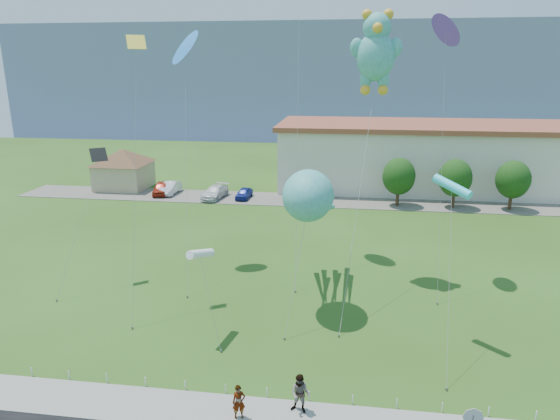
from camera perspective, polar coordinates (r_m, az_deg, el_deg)
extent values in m
plane|color=#2C4914|center=(26.36, -3.28, -18.69)|extent=(160.00, 160.00, 0.00)
cube|color=gray|center=(24.17, -4.64, -22.25)|extent=(80.00, 2.50, 0.10)
cube|color=#59544C|center=(58.35, 3.32, 1.12)|extent=(70.00, 6.00, 0.06)
cube|color=slate|center=(141.32, 6.32, 14.91)|extent=(160.00, 50.00, 25.00)
cube|color=tan|center=(67.03, -17.39, 3.75)|extent=(6.00, 6.00, 3.20)
pyramid|color=brown|center=(66.58, -17.56, 5.85)|extent=(9.20, 9.20, 1.80)
cube|color=beige|center=(69.62, 25.97, 5.14)|extent=(60.00, 14.00, 7.60)
cube|color=brown|center=(69.08, 26.39, 8.48)|extent=(61.00, 15.00, 0.60)
cylinder|color=red|center=(21.96, 21.19, -21.18)|extent=(0.76, 0.04, 0.76)
cylinder|color=white|center=(21.95, 21.20, -21.22)|extent=(0.80, 0.02, 0.80)
cylinder|color=white|center=(29.18, -26.51, -16.21)|extent=(0.05, 0.05, 0.50)
cylinder|color=white|center=(28.17, -22.99, -16.97)|extent=(0.05, 0.05, 0.50)
cylinder|color=white|center=(27.28, -19.19, -17.71)|extent=(0.05, 0.05, 0.50)
cylinder|color=white|center=(26.51, -15.12, -18.42)|extent=(0.05, 0.05, 0.50)
cylinder|color=white|center=(25.87, -10.80, -19.07)|extent=(0.05, 0.05, 0.50)
cylinder|color=white|center=(25.37, -6.25, -19.64)|extent=(0.05, 0.05, 0.50)
cylinder|color=white|center=(25.02, -1.51, -20.11)|extent=(0.05, 0.05, 0.50)
cylinder|color=white|center=(24.83, 3.36, -20.45)|extent=(0.05, 0.05, 0.50)
cylinder|color=white|center=(24.80, 8.29, -20.67)|extent=(0.05, 0.05, 0.50)
cylinder|color=white|center=(24.93, 13.20, -20.74)|extent=(0.05, 0.05, 0.50)
cylinder|color=white|center=(25.21, 18.04, -20.68)|extent=(0.05, 0.05, 0.50)
cylinder|color=white|center=(25.66, 22.73, -20.49)|extent=(0.05, 0.05, 0.50)
cylinder|color=white|center=(26.24, 27.22, -20.18)|extent=(0.05, 0.05, 0.50)
cylinder|color=#3F2B19|center=(57.22, 13.28, 1.52)|extent=(0.36, 0.36, 2.20)
ellipsoid|color=#14380F|center=(56.71, 13.43, 3.77)|extent=(3.60, 3.60, 4.14)
cylinder|color=#3F2B19|center=(58.12, 19.18, 1.28)|extent=(0.36, 0.36, 2.20)
ellipsoid|color=#14380F|center=(57.61, 19.38, 3.49)|extent=(3.60, 3.60, 4.14)
cylinder|color=#3F2B19|center=(59.61, 24.83, 1.03)|extent=(0.36, 0.36, 2.20)
ellipsoid|color=#14380F|center=(59.12, 25.09, 3.18)|extent=(3.60, 3.60, 4.14)
imported|color=gray|center=(23.45, -4.73, -21.02)|extent=(0.67, 0.54, 1.59)
imported|color=gray|center=(23.63, 2.34, -20.25)|extent=(1.01, 0.85, 1.84)
imported|color=#A42714|center=(62.45, -13.38, 2.45)|extent=(2.60, 4.69, 1.51)
imported|color=silver|center=(62.44, -12.44, 2.48)|extent=(1.64, 4.45, 1.45)
imported|color=silver|center=(59.41, -7.46, 2.03)|extent=(2.74, 5.20, 1.44)
imported|color=navy|center=(59.01, -4.13, 1.93)|extent=(1.72, 3.71, 1.23)
imported|color=black|center=(57.60, 2.99, 1.76)|extent=(2.73, 4.98, 1.56)
ellipsoid|color=teal|center=(30.27, 3.23, 1.67)|extent=(3.14, 4.09, 3.14)
sphere|color=white|center=(29.04, 1.93, 1.76)|extent=(0.49, 0.49, 0.49)
sphere|color=white|center=(28.95, 4.14, 1.68)|extent=(0.49, 0.49, 0.49)
cylinder|color=slate|center=(29.39, 0.51, -14.48)|extent=(0.10, 0.10, 0.16)
cylinder|color=gray|center=(29.21, 1.80, -7.31)|extent=(0.92, 3.14, 6.56)
ellipsoid|color=teal|center=(36.02, 10.87, 16.83)|extent=(2.59, 2.20, 3.24)
sphere|color=teal|center=(36.10, 11.04, 19.83)|extent=(1.89, 1.89, 1.89)
sphere|color=#F7AB27|center=(36.15, 9.93, 21.15)|extent=(0.70, 0.70, 0.70)
sphere|color=#F7AB27|center=(36.21, 12.29, 21.02)|extent=(0.70, 0.70, 0.70)
sphere|color=#F7AB27|center=(35.30, 11.10, 19.76)|extent=(0.70, 0.70, 0.70)
ellipsoid|color=teal|center=(36.00, 8.76, 17.88)|extent=(0.90, 0.64, 1.26)
ellipsoid|color=teal|center=(36.11, 13.08, 17.65)|extent=(0.90, 0.64, 1.26)
ellipsoid|color=teal|center=(36.00, 9.76, 14.50)|extent=(0.80, 0.70, 1.30)
ellipsoid|color=teal|center=(36.05, 11.72, 14.40)|extent=(0.80, 0.70, 1.30)
sphere|color=#F7AB27|center=(35.82, 9.72, 13.38)|extent=(0.70, 0.70, 0.70)
sphere|color=#F7AB27|center=(35.88, 11.68, 13.28)|extent=(0.70, 0.70, 0.70)
cylinder|color=slate|center=(29.83, 6.75, -14.11)|extent=(0.10, 0.10, 0.16)
cylinder|color=gray|center=(32.00, 8.90, 0.83)|extent=(1.75, 10.17, 13.14)
cylinder|color=white|center=(28.18, -9.06, -4.97)|extent=(0.50, 2.25, 0.87)
cylinder|color=slate|center=(28.46, -6.76, -15.72)|extent=(0.10, 0.10, 0.16)
cylinder|color=gray|center=(28.22, -7.92, -10.48)|extent=(1.49, 1.80, 4.65)
cone|color=blue|center=(39.05, -10.82, 17.84)|extent=(1.80, 1.33, 1.33)
cylinder|color=slate|center=(34.71, -10.54, -9.73)|extent=(0.10, 0.10, 0.16)
cylinder|color=gray|center=(35.83, -10.68, 4.79)|extent=(1.80, 7.54, 16.08)
cube|color=yellow|center=(33.13, -16.12, 17.96)|extent=(1.29, 1.29, 0.86)
cylinder|color=slate|center=(31.69, -16.53, -12.79)|extent=(0.10, 0.10, 0.16)
cylinder|color=gray|center=(31.26, -16.31, 2.83)|extent=(0.73, 5.36, 16.11)
cylinder|color=slate|center=(34.90, 1.75, -9.30)|extent=(0.10, 0.10, 0.16)
cylinder|color=gray|center=(36.49, 2.03, 10.35)|extent=(0.90, 9.50, 22.49)
cone|color=#7E37DF|center=(37.30, 18.45, 18.93)|extent=(1.80, 1.33, 1.33)
cylinder|color=slate|center=(34.80, 17.53, -10.17)|extent=(0.10, 0.10, 0.16)
cylinder|color=gray|center=(34.91, 17.99, 4.80)|extent=(0.06, 5.89, 17.04)
cube|color=black|center=(37.21, -20.03, 5.96)|extent=(1.29, 1.29, 0.86)
cylinder|color=slate|center=(36.81, -24.16, -9.39)|extent=(0.10, 0.10, 0.16)
cylinder|color=gray|center=(36.67, -22.06, -1.77)|extent=(1.61, 4.58, 8.77)
cylinder|color=#33D4E9|center=(28.04, 19.08, 2.55)|extent=(0.50, 2.25, 0.87)
cylinder|color=slate|center=(26.72, 18.48, -18.86)|extent=(0.10, 0.10, 0.16)
cylinder|color=gray|center=(26.93, 18.78, -8.01)|extent=(0.45, 5.26, 8.54)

